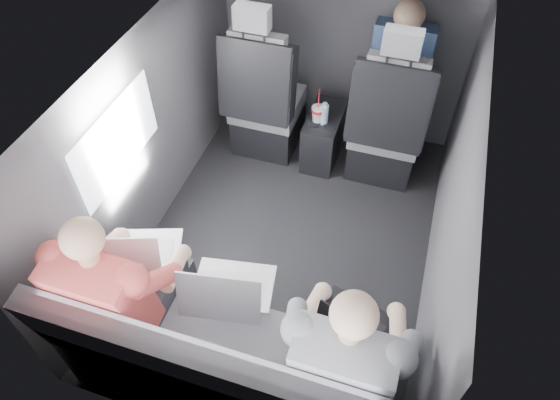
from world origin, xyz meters
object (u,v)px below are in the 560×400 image
(passenger_rear_right, at_px, (346,353))
(passenger_front_right, at_px, (399,68))
(center_console, at_px, (324,136))
(rear_bench, at_px, (226,366))
(front_seat_left, at_px, (265,107))
(front_seat_right, at_px, (386,131))
(laptop_black, at_px, (352,326))
(laptop_white, at_px, (137,254))
(passenger_rear_left, at_px, (125,287))
(water_bottle, at_px, (324,114))
(laptop_silver, at_px, (229,289))
(soda_cup, at_px, (318,114))

(passenger_rear_right, distance_m, passenger_front_right, 2.07)
(center_console, relative_size, rear_bench, 0.30)
(front_seat_left, distance_m, passenger_rear_right, 2.08)
(center_console, bearing_deg, front_seat_right, -5.07)
(rear_bench, xyz_separation_m, laptop_black, (0.55, 0.22, 0.32))
(laptop_white, distance_m, passenger_rear_right, 1.13)
(rear_bench, bearing_deg, center_console, 90.00)
(rear_bench, xyz_separation_m, passenger_rear_left, (-0.53, 0.10, 0.32))
(water_bottle, distance_m, laptop_black, 1.72)
(passenger_front_right, bearing_deg, rear_bench, -101.44)
(laptop_silver, relative_size, passenger_front_right, 0.53)
(rear_bench, distance_m, passenger_front_right, 2.25)
(passenger_rear_right, xyz_separation_m, passenger_front_right, (-0.12, 2.06, 0.12))
(front_seat_right, relative_size, passenger_front_right, 1.58)
(center_console, bearing_deg, front_seat_left, -174.93)
(front_seat_right, bearing_deg, front_seat_left, 180.00)
(water_bottle, bearing_deg, soda_cup, 176.55)
(laptop_black, height_order, passenger_rear_left, passenger_rear_left)
(front_seat_left, relative_size, rear_bench, 0.79)
(front_seat_left, relative_size, laptop_black, 3.32)
(front_seat_right, bearing_deg, laptop_black, -86.56)
(soda_cup, distance_m, passenger_front_right, 0.63)
(passenger_rear_left, bearing_deg, soda_cup, 74.45)
(laptop_white, height_order, passenger_rear_right, passenger_rear_right)
(passenger_rear_left, xyz_separation_m, passenger_front_right, (0.96, 2.06, 0.12))
(front_seat_left, distance_m, front_seat_right, 0.90)
(rear_bench, distance_m, soda_cup, 1.86)
(center_console, bearing_deg, passenger_rear_right, -73.34)
(front_seat_right, bearing_deg, soda_cup, -174.39)
(front_seat_left, xyz_separation_m, laptop_black, (1.00, -1.68, 0.23))
(center_console, distance_m, rear_bench, 1.94)
(front_seat_left, xyz_separation_m, laptop_white, (-0.11, -1.62, 0.24))
(water_bottle, height_order, passenger_rear_right, passenger_rear_right)
(front_seat_left, height_order, laptop_white, front_seat_left)
(laptop_white, bearing_deg, rear_bench, -26.43)
(front_seat_left, bearing_deg, passenger_rear_left, -92.41)
(rear_bench, xyz_separation_m, water_bottle, (0.01, 1.85, 0.17))
(soda_cup, bearing_deg, laptop_black, -70.17)
(water_bottle, bearing_deg, front_seat_left, 173.71)
(center_console, relative_size, laptop_silver, 1.13)
(laptop_silver, bearing_deg, laptop_black, -0.34)
(soda_cup, bearing_deg, front_seat_right, 5.61)
(front_seat_right, bearing_deg, rear_bench, -103.31)
(rear_bench, bearing_deg, passenger_rear_left, 169.74)
(laptop_silver, distance_m, passenger_rear_right, 0.61)
(rear_bench, height_order, water_bottle, rear_bench)
(passenger_rear_right, bearing_deg, laptop_white, 170.60)
(laptop_silver, bearing_deg, passenger_rear_left, -164.56)
(water_bottle, height_order, passenger_rear_left, passenger_rear_left)
(passenger_front_right, bearing_deg, laptop_black, -86.63)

